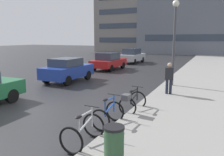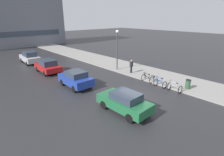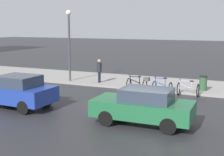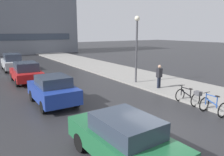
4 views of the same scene
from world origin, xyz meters
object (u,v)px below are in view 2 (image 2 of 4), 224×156
Objects in this scene: bicycle_nearest at (174,87)px; car_green at (124,102)px; car_blue at (76,79)px; bicycle_third at (149,78)px; pedestrian at (131,66)px; trash_bin at (188,85)px; car_silver at (30,57)px; streetlamp at (117,45)px; bicycle_second at (160,83)px; car_red at (48,66)px.

car_green is (-5.97, 0.72, 0.36)m from bicycle_nearest.
car_green is at bearing -90.11° from car_blue.
pedestrian is (0.83, 3.16, 0.49)m from bicycle_third.
trash_bin is (7.20, -7.93, -0.30)m from car_blue.
car_silver reaches higher than bicycle_third.
streetlamp is 4.91× the size of trash_bin.
bicycle_second reaches higher than bicycle_third.
car_green is 7.35m from trash_bin.
bicycle_second is 19.43m from car_silver.
pedestrian reaches higher than bicycle_third.
bicycle_nearest is 8.97m from streetlamp.
car_red is at bearing -90.34° from car_silver.
car_green is 2.38× the size of pedestrian.
car_blue is at bearing 136.07° from bicycle_second.
bicycle_nearest is 0.29× the size of car_green.
bicycle_second is 7.55m from streetlamp.
bicycle_third is 0.37× the size of car_blue.
bicycle_second is at bearing -99.61° from bicycle_third.
pedestrian is at bearing 91.14° from trash_bin.
car_red is (-6.24, 10.60, 0.32)m from bicycle_third.
trash_bin is at bearing -63.29° from car_red.
car_blue is at bearing 129.35° from bicycle_nearest.
streetlamp is at bearing 48.44° from car_green.
bicycle_second is (0.01, 1.52, -0.00)m from bicycle_nearest.
pedestrian reaches higher than bicycle_nearest.
trash_bin is (0.36, -9.11, -2.76)m from streetlamp.
car_green is 12.96m from car_red.
car_silver reaches higher than car_green.
car_green is at bearing -131.56° from streetlamp.
bicycle_nearest reaches higher than bicycle_third.
bicycle_nearest is at bearing -90.19° from bicycle_second.
car_blue is 7.14m from pedestrian.
streetlamp reaches higher than trash_bin.
car_green is at bearing -172.33° from bicycle_second.
bicycle_nearest is 1.15× the size of trash_bin.
streetlamp is (6.85, 7.73, 2.51)m from car_green.
car_blue is (-5.96, 7.27, 0.41)m from bicycle_nearest.
bicycle_nearest is 0.83× the size of bicycle_third.
trash_bin is at bearing -88.86° from pedestrian.
bicycle_second is at bearing -97.19° from streetlamp.
car_silver is at bearing 120.49° from streetlamp.
bicycle_third is at bearing -59.50° from car_red.
car_green is 0.82× the size of streetlamp.
streetlamp is at bearing 84.06° from bicycle_nearest.
streetlamp is (6.84, 1.17, 2.47)m from car_blue.
bicycle_second is 0.63× the size of pedestrian.
bicycle_nearest is 1.41m from trash_bin.
car_green is at bearing -90.01° from car_red.
bicycle_nearest is at bearing -100.03° from pedestrian.
car_red reaches higher than bicycle_second.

